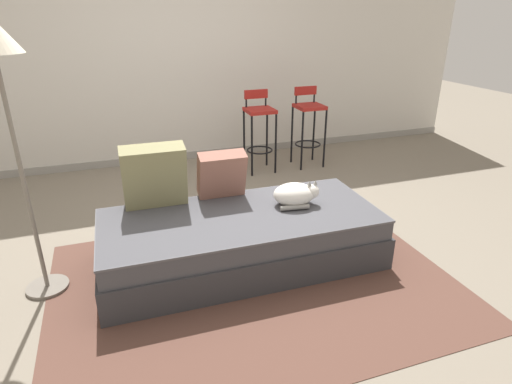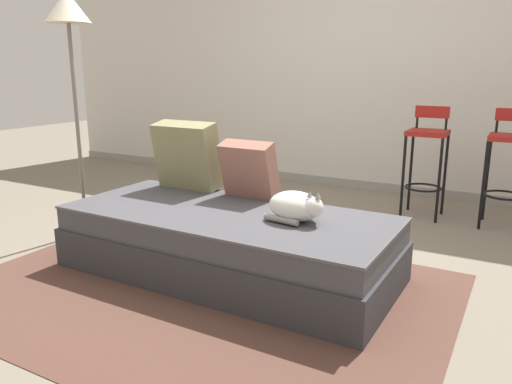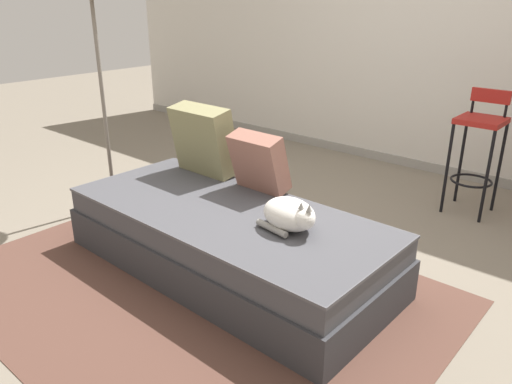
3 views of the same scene
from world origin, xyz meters
name	(u,v)px [view 2 (image 2 of 3)]	position (x,y,z in m)	size (l,w,h in m)	color
ground_plane	(258,253)	(0.00, 0.00, 0.00)	(16.00, 16.00, 0.00)	slate
wall_back_panel	(364,63)	(0.00, 2.25, 1.30)	(8.00, 0.10, 2.60)	silver
wall_baseboard_trim	(357,184)	(0.00, 2.20, 0.04)	(8.00, 0.02, 0.09)	gray
area_rug	(200,290)	(0.00, -0.70, 0.00)	(2.76, 2.01, 0.01)	brown
couch	(227,242)	(0.00, -0.40, 0.21)	(2.08, 0.94, 0.40)	#353539
throw_pillow_corner	(187,155)	(-0.56, -0.04, 0.65)	(0.47, 0.26, 0.49)	#847F56
throw_pillow_middle	(249,169)	(-0.05, -0.04, 0.60)	(0.37, 0.24, 0.39)	#936051
cat	(296,206)	(0.45, -0.36, 0.49)	(0.36, 0.29, 0.20)	white
bar_stool_near_window	(427,150)	(0.81, 1.49, 0.58)	(0.32, 0.32, 0.94)	black
bar_stool_by_doorway	(509,157)	(1.44, 1.49, 0.58)	(0.32, 0.32, 0.94)	black
floor_lamp	(69,31)	(-1.38, -0.28, 1.51)	(0.32, 0.32, 1.79)	slate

